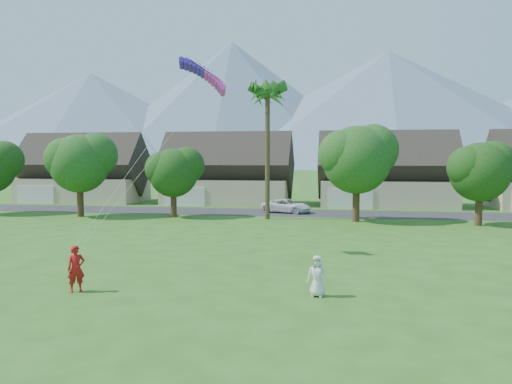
% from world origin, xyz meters
% --- Properties ---
extents(ground, '(500.00, 500.00, 0.00)m').
position_xyz_m(ground, '(0.00, 0.00, 0.00)').
color(ground, '#2D6019').
rests_on(ground, ground).
extents(street, '(90.00, 7.00, 0.01)m').
position_xyz_m(street, '(0.00, 34.00, 0.01)').
color(street, '#2D2D30').
rests_on(street, ground).
extents(kite_flyer, '(0.86, 0.82, 1.98)m').
position_xyz_m(kite_flyer, '(-6.47, 2.50, 0.99)').
color(kite_flyer, red).
rests_on(kite_flyer, ground).
extents(watcher, '(0.89, 0.65, 1.70)m').
position_xyz_m(watcher, '(3.62, 3.45, 0.85)').
color(watcher, silver).
rests_on(watcher, ground).
extents(parked_car, '(5.51, 3.68, 1.40)m').
position_xyz_m(parked_car, '(-0.78, 34.00, 0.70)').
color(parked_car, white).
rests_on(parked_car, ground).
extents(mountain_ridge, '(540.00, 240.00, 70.00)m').
position_xyz_m(mountain_ridge, '(10.40, 260.00, 29.07)').
color(mountain_ridge, slate).
rests_on(mountain_ridge, ground).
extents(houses_row, '(72.75, 8.19, 8.86)m').
position_xyz_m(houses_row, '(0.49, 42.99, 3.44)').
color(houses_row, beige).
rests_on(houses_row, ground).
extents(tree_row, '(62.27, 6.67, 8.45)m').
position_xyz_m(tree_row, '(-1.14, 27.92, 4.89)').
color(tree_row, '#47301C').
rests_on(tree_row, ground).
extents(fan_palm, '(3.00, 3.00, 13.80)m').
position_xyz_m(fan_palm, '(-2.00, 28.50, 11.80)').
color(fan_palm, '#4C3D26').
rests_on(fan_palm, ground).
extents(parafoil_kite, '(3.19, 1.11, 0.50)m').
position_xyz_m(parafoil_kite, '(-3.26, 11.57, 10.53)').
color(parafoil_kite, '#3F1AC4').
rests_on(parafoil_kite, ground).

